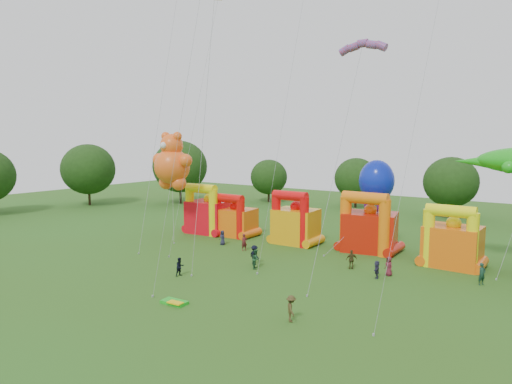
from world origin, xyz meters
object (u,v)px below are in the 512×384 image
Objects in this scene: octopus_kite at (362,210)px; spectator_4 at (352,260)px; spectator_0 at (222,238)px; bouncy_castle_2 at (295,223)px; bouncy_castle_0 at (208,214)px; teddy_bear_kite at (172,176)px.

spectator_4 is (2.17, -7.74, -3.61)m from octopus_kite.
spectator_0 is 0.92× the size of spectator_4.
bouncy_castle_2 is at bearing 52.34° from spectator_0.
spectator_0 is (6.00, -4.26, -1.65)m from bouncy_castle_0.
spectator_0 is 16.43m from spectator_4.
teddy_bear_kite is 24.66m from spectator_4.
spectator_4 is (23.68, 0.05, -6.87)m from teddy_bear_kite.
bouncy_castle_2 is 16.08m from teddy_bear_kite.
bouncy_castle_0 is 0.50× the size of teddy_bear_kite.
bouncy_castle_0 is at bearing -172.22° from octopus_kite.
spectator_4 is at bearing -32.10° from bouncy_castle_2.
teddy_bear_kite reaches higher than spectator_4.
teddy_bear_kite is at bearing -40.37° from spectator_4.
bouncy_castle_2 is 0.63× the size of octopus_kite.
bouncy_castle_0 is at bearing 157.00° from spectator_0.
octopus_kite is 5.47× the size of spectator_4.
spectator_4 is at bearing 9.92° from spectator_0.
teddy_bear_kite is 7.80× the size of spectator_0.
octopus_kite is (7.70, 1.55, 2.11)m from bouncy_castle_2.
bouncy_castle_0 is 7.41m from teddy_bear_kite.
bouncy_castle_0 is 23.01m from spectator_4.
bouncy_castle_0 is 3.57× the size of spectator_4.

